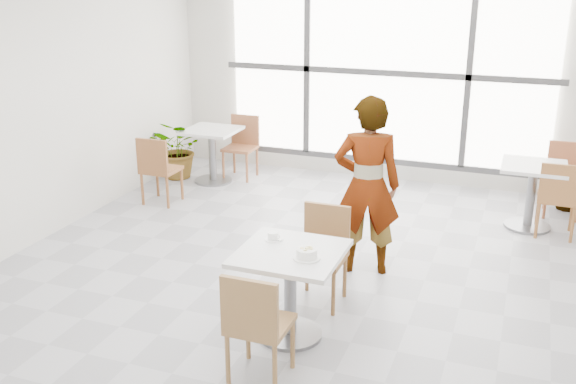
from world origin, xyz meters
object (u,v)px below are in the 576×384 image
(bg_chair_right_near, at_px, (558,195))
(plant_left, at_px, (179,149))
(oatmeal_bowl, at_px, (307,253))
(coffee_cup, at_px, (273,237))
(bg_table_left, at_px, (212,148))
(person, at_px, (367,186))
(bg_chair_left_near, at_px, (157,166))
(chair_far, at_px, (323,247))
(plant_right, at_px, (569,184))
(bg_table_right, at_px, (532,187))
(bg_chair_left_far, at_px, (242,142))
(bg_chair_right_far, at_px, (565,174))
(main_table, at_px, (290,277))
(chair_near, at_px, (256,321))

(bg_chair_right_near, height_order, plant_left, bg_chair_right_near)
(oatmeal_bowl, height_order, coffee_cup, oatmeal_bowl)
(coffee_cup, height_order, bg_table_left, coffee_cup)
(person, relative_size, bg_chair_left_near, 2.01)
(chair_far, bearing_deg, plant_right, 56.93)
(oatmeal_bowl, distance_m, bg_table_right, 3.63)
(bg_table_right, xyz_separation_m, bg_chair_left_far, (-3.88, 0.65, 0.01))
(bg_chair_right_far, bearing_deg, main_table, -119.00)
(bg_table_left, bearing_deg, person, -37.22)
(coffee_cup, bearing_deg, chair_near, -76.50)
(bg_table_left, height_order, plant_left, plant_left)
(coffee_cup, relative_size, bg_table_right, 0.21)
(chair_far, xyz_separation_m, plant_right, (2.14, 3.28, -0.18))
(bg_table_left, bearing_deg, oatmeal_bowl, -53.79)
(main_table, bearing_deg, bg_table_right, 61.14)
(person, bearing_deg, bg_chair_left_near, -34.00)
(bg_chair_right_far, xyz_separation_m, plant_left, (-5.04, -0.35, -0.08))
(chair_far, xyz_separation_m, bg_table_left, (-2.47, 2.74, -0.01))
(chair_near, bearing_deg, oatmeal_bowl, -106.06)
(person, distance_m, bg_chair_right_far, 3.04)
(oatmeal_bowl, relative_size, coffee_cup, 1.32)
(chair_near, relative_size, oatmeal_bowl, 4.14)
(plant_left, distance_m, plant_right, 5.15)
(bg_chair_left_near, xyz_separation_m, bg_chair_left_far, (0.50, 1.45, 0.00))
(bg_chair_left_far, bearing_deg, bg_table_left, -126.81)
(chair_far, bearing_deg, plant_left, 137.48)
(bg_table_right, bearing_deg, plant_left, 176.69)
(oatmeal_bowl, bearing_deg, bg_table_left, 126.21)
(bg_chair_left_far, bearing_deg, bg_chair_right_far, -0.39)
(main_table, distance_m, bg_table_left, 4.21)
(bg_chair_right_far, bearing_deg, plant_right, 65.86)
(person, bearing_deg, chair_near, 67.16)
(bg_chair_left_near, distance_m, bg_chair_left_far, 1.54)
(plant_right, bearing_deg, bg_chair_left_far, -177.91)
(bg_table_right, bearing_deg, person, -130.23)
(person, xyz_separation_m, bg_chair_left_far, (-2.39, 2.41, -0.37))
(chair_near, bearing_deg, bg_table_left, -59.67)
(person, height_order, bg_table_right, person)
(chair_far, distance_m, oatmeal_bowl, 0.85)
(plant_left, bearing_deg, coffee_cup, -50.27)
(chair_near, distance_m, bg_chair_left_far, 4.98)
(chair_far, relative_size, bg_table_right, 1.16)
(plant_left, bearing_deg, bg_table_left, 0.23)
(bg_chair_left_near, distance_m, bg_chair_right_far, 4.95)
(bg_chair_right_far, bearing_deg, plant_left, -175.98)
(bg_chair_right_far, bearing_deg, bg_chair_right_near, -95.56)
(bg_chair_left_near, bearing_deg, person, 161.67)
(coffee_cup, bearing_deg, bg_table_left, 123.94)
(bg_chair_left_near, bearing_deg, plant_left, -74.30)
(coffee_cup, bearing_deg, chair_far, 64.69)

